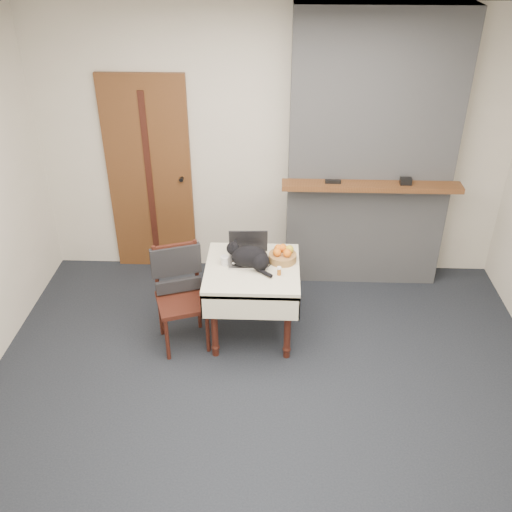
{
  "coord_description": "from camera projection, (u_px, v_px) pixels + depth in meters",
  "views": [
    {
      "loc": [
        0.04,
        -3.15,
        3.23
      ],
      "look_at": [
        -0.11,
        0.79,
        0.84
      ],
      "focal_mm": 40.0,
      "sensor_mm": 36.0,
      "label": 1
    }
  ],
  "objects": [
    {
      "name": "laptop",
      "position": [
        248.0,
        253.0,
        4.79
      ],
      "size": [
        0.34,
        0.3,
        0.24
      ],
      "rotation": [
        0.0,
        0.0,
        0.05
      ],
      "color": "#B7B7BC",
      "rests_on": "side_table"
    },
    {
      "name": "ground",
      "position": [
        267.0,
        403.0,
        4.37
      ],
      "size": [
        4.5,
        4.5,
        0.0
      ],
      "primitive_type": "plane",
      "color": "black",
      "rests_on": "ground"
    },
    {
      "name": "room_shell",
      "position": [
        271.0,
        164.0,
        3.85
      ],
      "size": [
        4.52,
        4.01,
        2.61
      ],
      "color": "beige",
      "rests_on": "ground"
    },
    {
      "name": "chair",
      "position": [
        179.0,
        282.0,
        4.76
      ],
      "size": [
        0.51,
        0.51,
        0.9
      ],
      "rotation": [
        0.0,
        0.0,
        0.34
      ],
      "color": "#3C1610",
      "rests_on": "ground"
    },
    {
      "name": "door",
      "position": [
        150.0,
        177.0,
        5.57
      ],
      "size": [
        0.82,
        0.1,
        2.0
      ],
      "color": "brown",
      "rests_on": "ground"
    },
    {
      "name": "cat",
      "position": [
        251.0,
        257.0,
        4.67
      ],
      "size": [
        0.41,
        0.32,
        0.22
      ],
      "rotation": [
        0.0,
        0.0,
        -0.37
      ],
      "color": "black",
      "rests_on": "side_table"
    },
    {
      "name": "pill_bottle",
      "position": [
        279.0,
        271.0,
        4.6
      ],
      "size": [
        0.04,
        0.04,
        0.07
      ],
      "color": "#A05513",
      "rests_on": "side_table"
    },
    {
      "name": "side_table",
      "position": [
        252.0,
        278.0,
        4.78
      ],
      "size": [
        0.78,
        0.78,
        0.7
      ],
      "color": "#3C1610",
      "rests_on": "ground"
    },
    {
      "name": "chimney",
      "position": [
        370.0,
        156.0,
        5.24
      ],
      "size": [
        1.62,
        0.48,
        2.6
      ],
      "color": "gray",
      "rests_on": "ground"
    },
    {
      "name": "desk_clutter",
      "position": [
        271.0,
        262.0,
        4.78
      ],
      "size": [
        0.12,
        0.12,
        0.01
      ],
      "primitive_type": "cube",
      "rotation": [
        0.0,
        0.0,
        0.81
      ],
      "color": "black",
      "rests_on": "side_table"
    },
    {
      "name": "fruit_basket",
      "position": [
        283.0,
        255.0,
        4.78
      ],
      "size": [
        0.23,
        0.23,
        0.13
      ],
      "color": "#A17540",
      "rests_on": "side_table"
    },
    {
      "name": "cream_jar",
      "position": [
        225.0,
        261.0,
        4.73
      ],
      "size": [
        0.07,
        0.07,
        0.08
      ],
      "primitive_type": "cylinder",
      "color": "silver",
      "rests_on": "side_table"
    }
  ]
}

